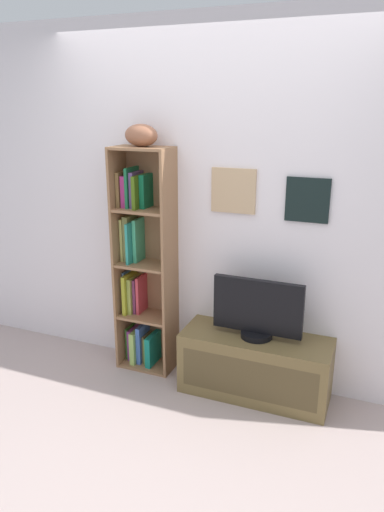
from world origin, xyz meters
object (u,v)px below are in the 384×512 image
(football, at_px, (141,135))
(television, at_px, (257,310))
(bookshelf, at_px, (142,269))
(tv_stand, at_px, (255,366))

(football, bearing_deg, television, -4.31)
(bookshelf, bearing_deg, football, -33.65)
(football, height_order, television, football)
(bookshelf, height_order, television, bookshelf)
(football, distance_m, tv_stand, 1.81)
(bookshelf, distance_m, television, 0.95)
(football, xyz_separation_m, tv_stand, (0.89, -0.07, -1.57))
(tv_stand, distance_m, television, 0.43)
(bookshelf, relative_size, television, 2.76)
(bookshelf, bearing_deg, tv_stand, -5.94)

